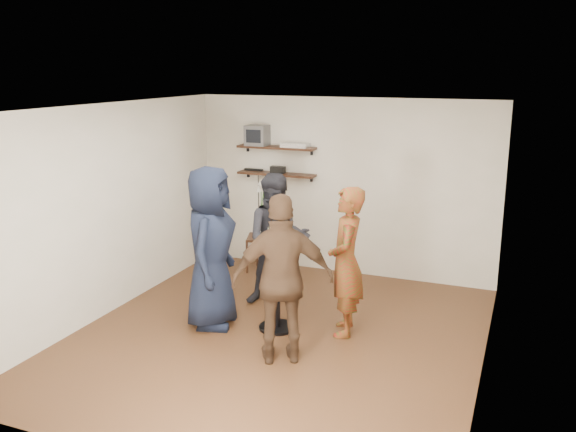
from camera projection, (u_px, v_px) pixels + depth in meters
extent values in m
cube|color=#3F2914|center=(277.00, 339.00, 6.99)|extent=(4.50, 5.00, 0.04)
cube|color=white|center=(276.00, 106.00, 6.36)|extent=(4.50, 5.00, 0.04)
cube|color=white|center=(343.00, 187.00, 8.95)|extent=(4.50, 0.04, 2.60)
cube|color=white|center=(141.00, 311.00, 4.40)|extent=(4.50, 0.04, 2.60)
cube|color=white|center=(107.00, 210.00, 7.50)|extent=(0.04, 5.00, 2.60)
cube|color=white|center=(493.00, 250.00, 5.85)|extent=(0.04, 5.00, 2.60)
cube|color=black|center=(276.00, 147.00, 9.05)|extent=(1.20, 0.25, 0.04)
cube|color=black|center=(277.00, 174.00, 9.14)|extent=(1.20, 0.25, 0.04)
cube|color=#59595B|center=(258.00, 135.00, 9.12)|extent=(0.32, 0.30, 0.30)
cube|color=silver|center=(296.00, 145.00, 8.92)|extent=(0.40, 0.24, 0.06)
cube|color=black|center=(278.00, 170.00, 9.12)|extent=(0.22, 0.10, 0.10)
cube|color=black|center=(254.00, 170.00, 9.32)|extent=(0.30, 0.05, 0.03)
cube|color=black|center=(263.00, 237.00, 9.14)|extent=(0.57, 0.57, 0.04)
cylinder|color=black|center=(247.00, 257.00, 9.11)|extent=(0.04, 0.04, 0.50)
cylinder|color=black|center=(269.00, 259.00, 8.98)|extent=(0.04, 0.04, 0.50)
cylinder|color=black|center=(257.00, 250.00, 9.44)|extent=(0.04, 0.04, 0.50)
cylinder|color=black|center=(278.00, 253.00, 9.31)|extent=(0.04, 0.04, 0.50)
cylinder|color=white|center=(263.00, 227.00, 9.11)|extent=(0.13, 0.13, 0.28)
cylinder|color=#265E1A|center=(261.00, 209.00, 9.05)|extent=(0.01, 0.06, 0.51)
cone|color=white|center=(259.00, 188.00, 8.99)|extent=(0.06, 0.08, 0.11)
cylinder|color=#265E1A|center=(264.00, 207.00, 9.04)|extent=(0.03, 0.05, 0.56)
cone|color=white|center=(266.00, 185.00, 8.96)|extent=(0.10, 0.11, 0.12)
cylinder|color=#265E1A|center=(262.00, 206.00, 9.01)|extent=(0.09, 0.08, 0.61)
cone|color=white|center=(261.00, 182.00, 8.90)|extent=(0.12, 0.11, 0.12)
cylinder|color=black|center=(277.00, 247.00, 6.98)|extent=(0.57, 0.57, 0.04)
cylinder|color=black|center=(277.00, 288.00, 7.10)|extent=(0.08, 0.08, 0.96)
cylinder|color=black|center=(277.00, 327.00, 7.21)|extent=(0.44, 0.44, 0.03)
cylinder|color=silver|center=(271.00, 245.00, 6.97)|extent=(0.06, 0.06, 0.00)
cylinder|color=silver|center=(271.00, 241.00, 6.96)|extent=(0.01, 0.01, 0.09)
cylinder|color=silver|center=(271.00, 232.00, 6.93)|extent=(0.07, 0.07, 0.11)
cylinder|color=tan|center=(271.00, 234.00, 6.94)|extent=(0.06, 0.06, 0.06)
cylinder|color=silver|center=(280.00, 246.00, 6.92)|extent=(0.06, 0.06, 0.00)
cylinder|color=silver|center=(280.00, 242.00, 6.91)|extent=(0.01, 0.01, 0.09)
cylinder|color=silver|center=(280.00, 233.00, 6.89)|extent=(0.07, 0.07, 0.11)
cylinder|color=tan|center=(280.00, 235.00, 6.89)|extent=(0.06, 0.06, 0.06)
cylinder|color=silver|center=(277.00, 243.00, 7.03)|extent=(0.06, 0.06, 0.00)
cylinder|color=silver|center=(277.00, 239.00, 7.02)|extent=(0.01, 0.01, 0.09)
cylinder|color=silver|center=(277.00, 231.00, 6.99)|extent=(0.07, 0.07, 0.11)
cylinder|color=tan|center=(277.00, 233.00, 7.00)|extent=(0.06, 0.06, 0.06)
cylinder|color=silver|center=(278.00, 245.00, 6.97)|extent=(0.06, 0.06, 0.00)
cylinder|color=silver|center=(278.00, 241.00, 6.95)|extent=(0.01, 0.01, 0.09)
cylinder|color=silver|center=(278.00, 232.00, 6.93)|extent=(0.07, 0.07, 0.11)
cylinder|color=tan|center=(278.00, 234.00, 6.94)|extent=(0.06, 0.06, 0.06)
imported|color=#AA1314|center=(346.00, 262.00, 6.91)|extent=(0.56, 0.71, 1.73)
imported|color=black|center=(278.00, 240.00, 7.78)|extent=(1.02, 0.92, 1.72)
imported|color=black|center=(210.00, 247.00, 7.12)|extent=(0.79, 1.04, 1.92)
imported|color=#422C1C|center=(283.00, 280.00, 6.24)|extent=(1.13, 0.87, 1.79)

